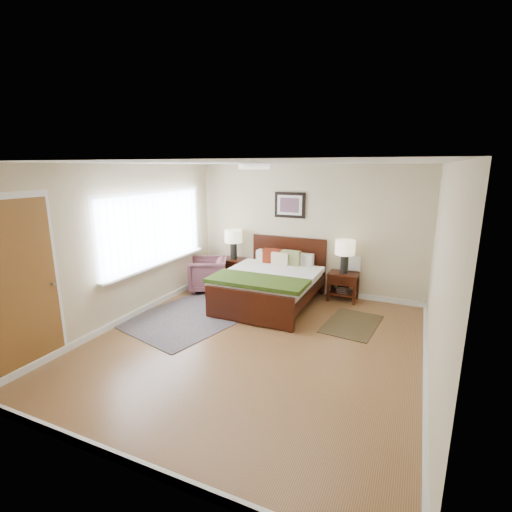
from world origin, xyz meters
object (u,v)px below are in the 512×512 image
at_px(nightstand_left, 233,265).
at_px(rug_persian, 194,315).
at_px(bed, 271,278).
at_px(lamp_right, 345,250).
at_px(nightstand_right, 343,283).
at_px(armchair, 208,274).
at_px(lamp_left, 233,238).

distance_m(nightstand_left, rug_persian, 1.80).
distance_m(bed, lamp_right, 1.45).
height_order(bed, lamp_right, lamp_right).
bearing_deg(bed, lamp_right, 32.96).
distance_m(bed, nightstand_right, 1.38).
height_order(nightstand_left, armchair, armchair).
bearing_deg(rug_persian, bed, 60.14).
bearing_deg(armchair, nightstand_right, 76.90).
distance_m(lamp_right, armchair, 2.73).
distance_m(lamp_right, rug_persian, 2.94).
distance_m(bed, rug_persian, 1.51).
relative_size(lamp_left, armchair, 0.83).
xyz_separation_m(nightstand_right, armchair, (-2.60, -0.53, 0.00)).
relative_size(lamp_left, rug_persian, 0.27).
distance_m(nightstand_left, lamp_left, 0.56).
xyz_separation_m(lamp_right, armchair, (-2.60, -0.54, -0.63)).
distance_m(nightstand_right, lamp_right, 0.63).
bearing_deg(nightstand_left, rug_persian, -85.25).
height_order(lamp_left, armchair, lamp_left).
distance_m(bed, nightstand_left, 1.36).
bearing_deg(lamp_left, bed, -33.16).
bearing_deg(rug_persian, lamp_left, 109.36).
height_order(bed, nightstand_right, bed).
xyz_separation_m(nightstand_left, lamp_left, (0.00, 0.02, 0.55)).
distance_m(nightstand_left, nightstand_right, 2.30).
distance_m(nightstand_left, armchair, 0.62).
height_order(lamp_right, rug_persian, lamp_right).
bearing_deg(lamp_left, nightstand_right, -0.33).
relative_size(nightstand_left, lamp_left, 0.93).
relative_size(bed, nightstand_left, 3.50).
bearing_deg(armchair, rug_persian, -4.37).
relative_size(lamp_left, lamp_right, 1.00).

